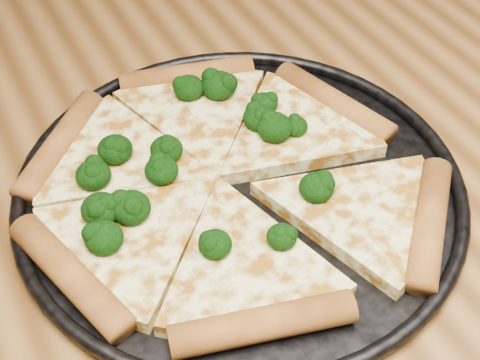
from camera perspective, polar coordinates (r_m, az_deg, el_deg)
name	(u,v)px	position (r m, az deg, el deg)	size (l,w,h in m)	color
dining_table	(265,326)	(0.59, 2.11, -11.89)	(1.20, 0.90, 0.75)	brown
pizza_pan	(240,187)	(0.55, 0.00, -0.61)	(0.36, 0.36, 0.02)	black
pizza	(223,179)	(0.54, -1.37, 0.06)	(0.33, 0.33, 0.02)	#FFF59C
broccoli_florets	(191,157)	(0.54, -4.05, 1.88)	(0.21, 0.21, 0.02)	black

